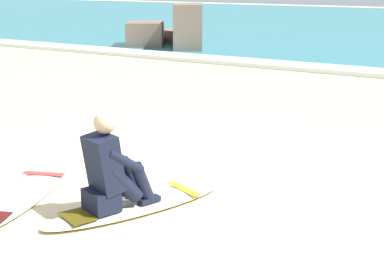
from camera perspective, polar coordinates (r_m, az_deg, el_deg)
ground_plane at (r=6.37m, az=-3.51°, el=-5.89°), size 80.00×80.00×0.00m
breaking_foam at (r=14.19m, az=16.62°, el=5.13°), size 80.00×0.90×0.11m
surfboard_main at (r=5.82m, az=-5.38°, el=-7.58°), size 1.25×2.06×0.08m
surfer_seated at (r=5.56m, az=-7.88°, el=-4.33°), size 0.56×0.77×0.95m
surfboard_spare_near at (r=6.29m, az=-16.39°, el=-6.42°), size 1.19×2.07×0.08m
rock_outcrop_distant at (r=18.24m, az=-1.94°, el=9.23°), size 3.09×2.49×1.42m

